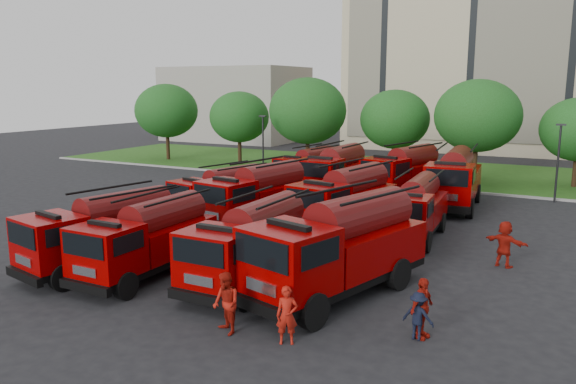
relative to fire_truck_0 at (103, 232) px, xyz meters
name	(u,v)px	position (x,y,z in m)	size (l,w,h in m)	color
ground	(263,243)	(3.86, 6.42, -1.57)	(140.00, 140.00, 0.00)	black
lawn	(411,171)	(3.86, 32.42, -1.51)	(70.00, 16.00, 0.12)	#204712
curb	(381,185)	(3.86, 24.32, -1.50)	(70.00, 0.30, 0.14)	gray
apartment_building	(483,42)	(5.86, 54.35, 10.93)	(30.00, 14.18, 25.00)	#C2B190
side_building	(236,104)	(-26.14, 50.42, 3.43)	(18.00, 12.00, 10.00)	gray
tree_0	(167,111)	(-20.14, 28.42, 3.45)	(6.30, 6.30, 7.70)	#382314
tree_1	(239,117)	(-12.14, 29.42, 2.98)	(5.71, 5.71, 6.98)	#382314
tree_2	(308,111)	(-4.14, 27.92, 3.79)	(6.72, 6.72, 8.22)	#382314
tree_3	(395,119)	(2.86, 30.42, 3.12)	(5.88, 5.88, 7.19)	#382314
tree_4	(478,116)	(9.86, 28.92, 3.65)	(6.55, 6.55, 8.01)	#382314
lamp_post_0	(263,142)	(-6.14, 23.62, 1.33)	(0.60, 0.25, 5.11)	black
lamp_post_1	(558,158)	(15.86, 23.62, 1.33)	(0.60, 0.25, 5.11)	black
fire_truck_0	(103,232)	(0.00, 0.00, 0.00)	(3.67, 7.17, 3.12)	black
fire_truck_1	(148,239)	(2.18, 0.20, -0.05)	(2.46, 6.62, 3.01)	black
fire_truck_2	(251,244)	(6.32, 1.32, 0.01)	(2.57, 6.90, 3.13)	black
fire_truck_3	(339,247)	(9.74, 1.71, 0.23)	(4.73, 8.29, 3.58)	black
fire_truck_4	(222,193)	(-0.89, 9.86, -0.12)	(3.55, 6.64, 2.88)	black
fire_truck_5	(257,196)	(1.85, 9.25, 0.09)	(3.71, 7.57, 3.30)	black
fire_truck_6	(345,200)	(6.47, 10.37, 0.10)	(3.70, 7.61, 3.32)	black
fire_truck_7	(415,208)	(10.06, 10.80, -0.07)	(2.72, 6.68, 2.98)	black
fire_truck_8	(309,168)	(-0.67, 20.99, -0.10)	(3.09, 6.67, 2.92)	black
fire_truck_9	(336,172)	(2.44, 18.70, 0.16)	(2.89, 7.59, 3.43)	black
fire_truck_10	(404,172)	(6.56, 20.95, 0.15)	(4.28, 7.90, 3.42)	black
fire_truck_11	(454,179)	(10.27, 19.05, 0.23)	(3.42, 8.05, 3.57)	black
firefighter_0	(287,343)	(9.91, -2.59, -1.57)	(0.64, 0.47, 1.75)	#A2160C
firefighter_1	(227,333)	(7.95, -2.85, -1.57)	(0.94, 0.51, 1.93)	#A2160C
firefighter_2	(420,338)	(13.31, -0.39, -1.57)	(1.10, 0.63, 1.88)	#A2160C
firefighter_3	(417,339)	(13.24, -0.53, -1.57)	(0.96, 0.49, 1.48)	black
firefighter_4	(226,257)	(3.56, 3.67, -1.57)	(0.81, 0.53, 1.65)	black
firefighter_5	(503,266)	(14.63, 7.97, -1.57)	(1.83, 0.79, 1.97)	#A2160C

